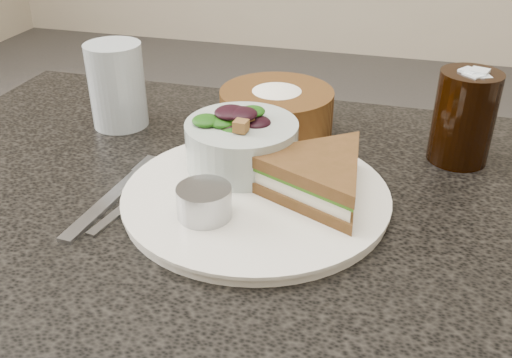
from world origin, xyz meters
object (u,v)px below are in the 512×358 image
object	(u,v)px
salad_bowl	(242,137)
dinner_plate	(256,197)
bread_basket	(277,105)
cola_glass	(465,113)
sandwich	(316,176)
water_glass	(117,85)
dressing_ramekin	(204,202)

from	to	relation	value
salad_bowl	dinner_plate	bearing A→B (deg)	-59.04
salad_bowl	bread_basket	world-z (taller)	salad_bowl
salad_bowl	cola_glass	xyz separation A→B (m)	(0.26, 0.12, 0.01)
cola_glass	sandwich	bearing A→B (deg)	-135.02
sandwich	water_glass	xyz separation A→B (m)	(-0.32, 0.14, 0.02)
water_glass	dinner_plate	bearing A→B (deg)	-31.66
sandwich	salad_bowl	world-z (taller)	salad_bowl
sandwich	cola_glass	xyz separation A→B (m)	(0.16, 0.16, 0.03)
dinner_plate	water_glass	size ratio (longest dim) A/B	2.49
dressing_ramekin	bread_basket	xyz separation A→B (m)	(0.02, 0.25, 0.01)
salad_bowl	cola_glass	size ratio (longest dim) A/B	1.05
bread_basket	sandwich	bearing A→B (deg)	-62.89
sandwich	salad_bowl	size ratio (longest dim) A/B	1.30
sandwich	salad_bowl	bearing A→B (deg)	-179.21
dressing_ramekin	water_glass	size ratio (longest dim) A/B	0.48
dinner_plate	sandwich	world-z (taller)	sandwich
sandwich	cola_glass	world-z (taller)	cola_glass
sandwich	dinner_plate	bearing A→B (deg)	-145.11
bread_basket	cola_glass	distance (m)	0.25
sandwich	dressing_ramekin	distance (m)	0.13
salad_bowl	bread_basket	size ratio (longest dim) A/B	0.87
dressing_ramekin	bread_basket	world-z (taller)	bread_basket
dressing_ramekin	cola_glass	world-z (taller)	cola_glass
dressing_ramekin	salad_bowl	bearing A→B (deg)	87.37
dinner_plate	bread_basket	xyz separation A→B (m)	(-0.02, 0.18, 0.04)
salad_bowl	water_glass	size ratio (longest dim) A/B	1.13
dinner_plate	salad_bowl	bearing A→B (deg)	120.96
cola_glass	water_glass	xyz separation A→B (m)	(-0.48, -0.02, -0.00)
salad_bowl	bread_basket	bearing A→B (deg)	84.21
salad_bowl	dressing_ramekin	world-z (taller)	salad_bowl
dinner_plate	salad_bowl	distance (m)	0.08
cola_glass	bread_basket	bearing A→B (deg)	177.61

